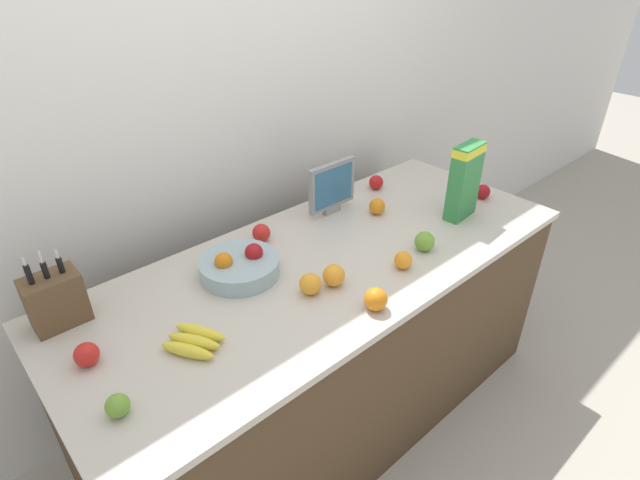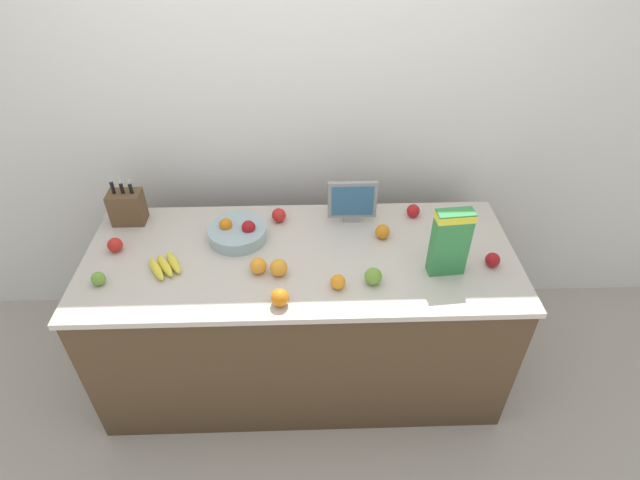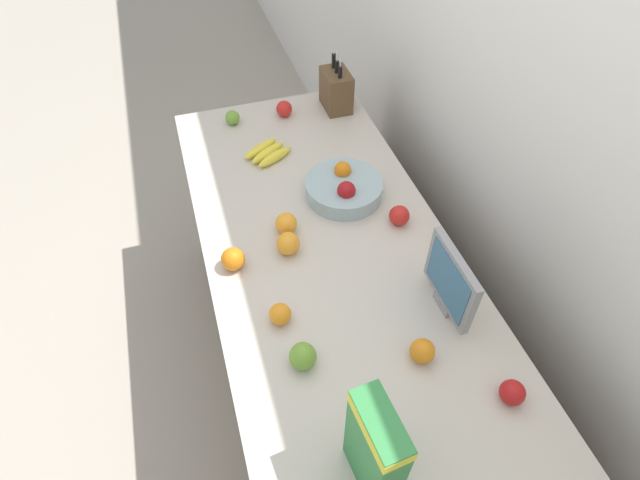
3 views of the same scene
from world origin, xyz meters
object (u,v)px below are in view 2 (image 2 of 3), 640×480
object	(u,v)px
cereal_box	(450,240)
orange_front_center	(279,268)
small_monitor	(352,201)
orange_back_center	(338,282)
apple_middle	(115,245)
orange_near_bowl	(382,232)
knife_block	(127,207)
orange_by_cereal	(258,266)
fruit_bowl	(238,232)
banana_bunch	(165,266)
apple_near_bananas	(493,260)
orange_mid_right	(280,298)
apple_leftmost	(413,211)
apple_rightmost	(373,276)
apple_by_knife_block	(98,279)
apple_front	(279,215)

from	to	relation	value
cereal_box	orange_front_center	distance (m)	0.79
small_monitor	orange_back_center	world-z (taller)	small_monitor
apple_middle	orange_near_bowl	world-z (taller)	same
knife_block	small_monitor	bearing A→B (deg)	-1.84
orange_by_cereal	orange_back_center	bearing A→B (deg)	-17.67
fruit_bowl	banana_bunch	world-z (taller)	fruit_bowl
apple_middle	apple_near_bananas	bearing A→B (deg)	-5.26
orange_mid_right	banana_bunch	bearing A→B (deg)	155.60
orange_back_center	apple_near_bananas	bearing A→B (deg)	9.81
cereal_box	fruit_bowl	bearing A→B (deg)	159.17
orange_back_center	orange_near_bowl	size ratio (longest dim) A/B	0.94
small_monitor	apple_leftmost	world-z (taller)	small_monitor
banana_bunch	apple_rightmost	xyz separation A→B (m)	(0.97, -0.13, 0.02)
small_monitor	apple_rightmost	world-z (taller)	small_monitor
small_monitor	banana_bunch	xyz separation A→B (m)	(-0.91, -0.35, -0.11)
apple_leftmost	orange_by_cereal	distance (m)	0.91
orange_back_center	apple_rightmost	bearing A→B (deg)	9.05
banana_bunch	apple_by_knife_block	bearing A→B (deg)	-161.16
apple_leftmost	orange_by_cereal	world-z (taller)	orange_by_cereal
cereal_box	apple_by_knife_block	bearing A→B (deg)	176.34
apple_middle	orange_near_bowl	size ratio (longest dim) A/B	0.99
small_monitor	orange_mid_right	bearing A→B (deg)	-120.84
apple_rightmost	banana_bunch	bearing A→B (deg)	172.55
knife_block	apple_middle	distance (m)	0.25
orange_front_center	orange_mid_right	size ratio (longest dim) A/B	1.02
apple_middle	orange_mid_right	xyz separation A→B (m)	(0.82, -0.39, 0.00)
orange_front_center	cereal_box	bearing A→B (deg)	0.03
apple_front	orange_front_center	distance (m)	0.42
banana_bunch	apple_rightmost	distance (m)	0.98
apple_middle	orange_mid_right	size ratio (longest dim) A/B	0.91
apple_front	orange_back_center	world-z (taller)	apple_front
apple_middle	apple_rightmost	distance (m)	1.27
cereal_box	orange_near_bowl	size ratio (longest dim) A/B	4.58
small_monitor	cereal_box	distance (m)	0.58
small_monitor	fruit_bowl	xyz separation A→B (m)	(-0.59, -0.13, -0.09)
apple_near_bananas	orange_by_cereal	bearing A→B (deg)	-179.37
small_monitor	apple_by_knife_block	world-z (taller)	small_monitor
apple_leftmost	orange_near_bowl	distance (m)	0.26
orange_back_center	fruit_bowl	bearing A→B (deg)	142.07
fruit_bowl	orange_back_center	distance (m)	0.62
cereal_box	fruit_bowl	world-z (taller)	cereal_box
apple_leftmost	orange_near_bowl	world-z (taller)	orange_near_bowl
apple_middle	orange_front_center	size ratio (longest dim) A/B	0.89
apple_by_knife_block	fruit_bowl	bearing A→B (deg)	28.07
knife_block	orange_near_bowl	size ratio (longest dim) A/B	3.74
orange_by_cereal	orange_front_center	bearing A→B (deg)	-10.74
knife_block	small_monitor	size ratio (longest dim) A/B	1.09
knife_block	apple_rightmost	xyz separation A→B (m)	(1.24, -0.52, -0.05)
apple_middle	fruit_bowl	bearing A→B (deg)	7.88
apple_middle	apple_rightmost	world-z (taller)	apple_rightmost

